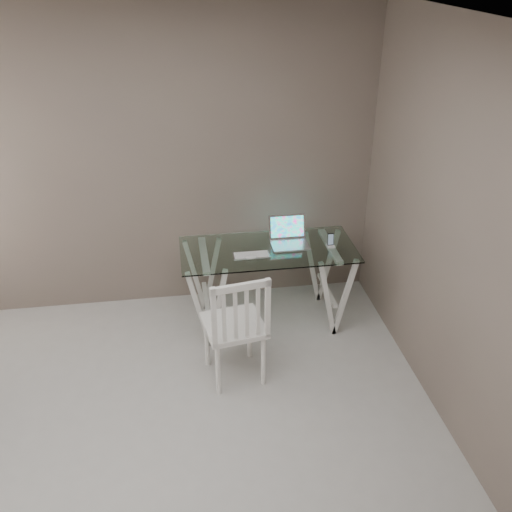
{
  "coord_description": "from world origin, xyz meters",
  "views": [
    {
      "loc": [
        0.2,
        -2.55,
        3.03
      ],
      "look_at": [
        0.8,
        1.4,
        0.85
      ],
      "focal_mm": 40.0,
      "sensor_mm": 36.0,
      "label": 1
    }
  ],
  "objects": [
    {
      "name": "room",
      "position": [
        -0.06,
        0.02,
        1.72
      ],
      "size": [
        4.5,
        4.52,
        2.71
      ],
      "color": "#ADABA6",
      "rests_on": "ground"
    },
    {
      "name": "desk",
      "position": [
        0.95,
        1.7,
        0.38
      ],
      "size": [
        1.5,
        0.7,
        0.75
      ],
      "color": "silver",
      "rests_on": "ground"
    },
    {
      "name": "chair",
      "position": [
        0.58,
        0.93,
        0.54
      ],
      "size": [
        0.51,
        0.51,
        0.97
      ],
      "rotation": [
        0.0,
        0.0,
        0.16
      ],
      "color": "white",
      "rests_on": "ground"
    },
    {
      "name": "laptop",
      "position": [
        1.15,
        1.79,
        0.8
      ],
      "size": [
        0.32,
        0.29,
        0.22
      ],
      "color": "silver",
      "rests_on": "desk"
    },
    {
      "name": "keyboard",
      "position": [
        0.79,
        1.6,
        0.75
      ],
      "size": [
        0.31,
        0.13,
        0.01
      ],
      "primitive_type": "cube",
      "color": "silver",
      "rests_on": "desk"
    },
    {
      "name": "mouse",
      "position": [
        0.78,
        1.55,
        0.76
      ],
      "size": [
        0.1,
        0.06,
        0.03
      ],
      "primitive_type": "ellipsoid",
      "color": "silver",
      "rests_on": "desk"
    },
    {
      "name": "phone_dock",
      "position": [
        1.49,
        1.66,
        0.78
      ],
      "size": [
        0.07,
        0.07,
        0.12
      ],
      "color": "white",
      "rests_on": "desk"
    }
  ]
}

